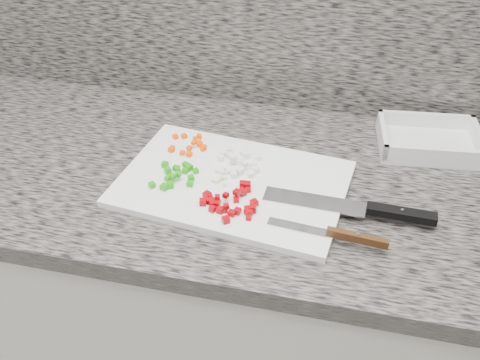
# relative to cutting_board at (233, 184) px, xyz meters

# --- Properties ---
(cabinet) EXTENTS (3.92, 0.62, 0.86)m
(cabinet) POSITION_rel_cutting_board_xyz_m (0.03, 0.06, -0.48)
(cabinet) COLOR silver
(cabinet) RESTS_ON ground
(countertop) EXTENTS (3.96, 0.64, 0.04)m
(countertop) POSITION_rel_cutting_board_xyz_m (0.03, 0.06, -0.03)
(countertop) COLOR #605C55
(countertop) RESTS_ON cabinet
(cutting_board) EXTENTS (0.49, 0.35, 0.02)m
(cutting_board) POSITION_rel_cutting_board_xyz_m (0.00, 0.00, 0.00)
(cutting_board) COLOR white
(cutting_board) RESTS_ON countertop
(carrot_pile) EXTENTS (0.09, 0.09, 0.02)m
(carrot_pile) POSITION_rel_cutting_board_xyz_m (-0.12, 0.10, 0.01)
(carrot_pile) COLOR #FB5205
(carrot_pile) RESTS_ON cutting_board
(onion_pile) EXTENTS (0.10, 0.10, 0.02)m
(onion_pile) POSITION_rel_cutting_board_xyz_m (0.00, 0.05, 0.01)
(onion_pile) COLOR white
(onion_pile) RESTS_ON cutting_board
(green_pepper_pile) EXTENTS (0.09, 0.10, 0.02)m
(green_pepper_pile) POSITION_rel_cutting_board_xyz_m (-0.12, -0.02, 0.01)
(green_pepper_pile) COLOR #239B0E
(green_pepper_pile) RESTS_ON cutting_board
(red_pepper_pile) EXTENTS (0.11, 0.13, 0.02)m
(red_pepper_pile) POSITION_rel_cutting_board_xyz_m (0.01, -0.07, 0.01)
(red_pepper_pile) COLOR #A1020A
(red_pepper_pile) RESTS_ON cutting_board
(garlic_pile) EXTENTS (0.04, 0.06, 0.01)m
(garlic_pile) POSITION_rel_cutting_board_xyz_m (-0.02, 0.00, 0.01)
(garlic_pile) COLOR #FAF1C1
(garlic_pile) RESTS_ON cutting_board
(chef_knife) EXTENTS (0.33, 0.05, 0.02)m
(chef_knife) POSITION_rel_cutting_board_xyz_m (0.28, -0.04, 0.01)
(chef_knife) COLOR silver
(chef_knife) RESTS_ON cutting_board
(paring_knife) EXTENTS (0.22, 0.04, 0.02)m
(paring_knife) POSITION_rel_cutting_board_xyz_m (0.23, -0.12, 0.01)
(paring_knife) COLOR silver
(paring_knife) RESTS_ON cutting_board
(tray) EXTENTS (0.24, 0.18, 0.05)m
(tray) POSITION_rel_cutting_board_xyz_m (0.40, 0.24, 0.01)
(tray) COLOR silver
(tray) RESTS_ON countertop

